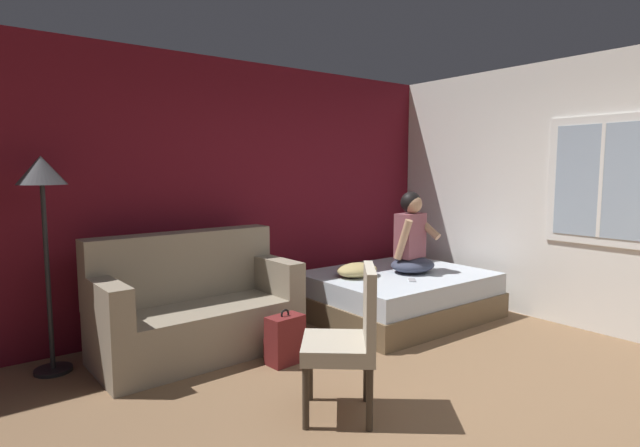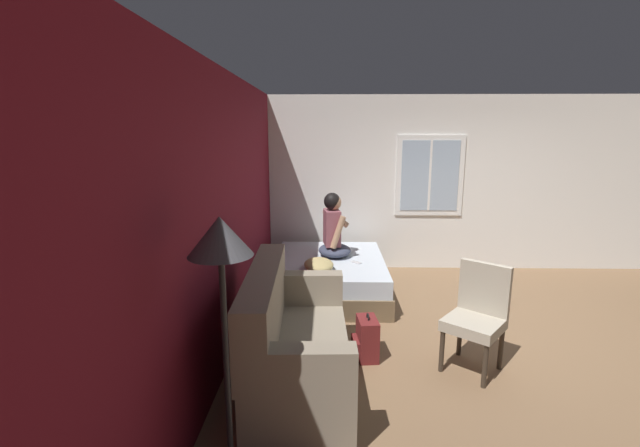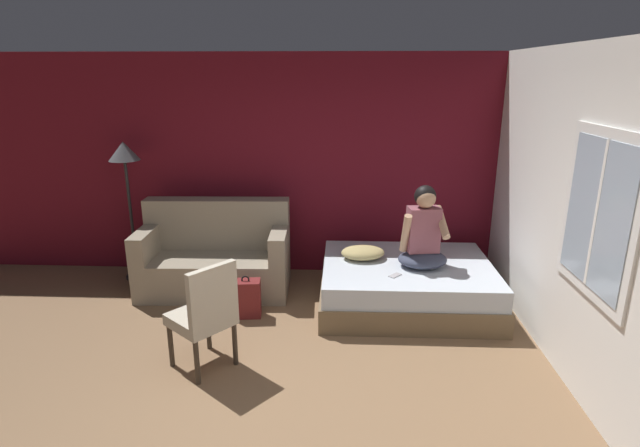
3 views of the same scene
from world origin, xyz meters
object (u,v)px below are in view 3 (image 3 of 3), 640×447
(cell_phone, at_px, (395,275))
(floor_lamp, at_px, (125,165))
(side_chair, at_px, (205,313))
(person_seated, at_px, (423,234))
(couch, at_px, (216,257))
(backpack, at_px, (246,299))
(throw_pillow, at_px, (363,253))
(bed, at_px, (406,284))

(cell_phone, relative_size, floor_lamp, 0.08)
(floor_lamp, bearing_deg, cell_phone, -17.09)
(side_chair, bearing_deg, floor_lamp, 125.99)
(cell_phone, bearing_deg, person_seated, 85.89)
(couch, height_order, floor_lamp, floor_lamp)
(backpack, xyz_separation_m, throw_pillow, (1.23, 0.49, 0.36))
(throw_pillow, height_order, cell_phone, throw_pillow)
(person_seated, distance_m, cell_phone, 0.56)
(bed, height_order, backpack, bed)
(bed, bearing_deg, backpack, -168.24)
(bed, bearing_deg, couch, 171.61)
(couch, height_order, cell_phone, couch)
(couch, distance_m, side_chair, 1.70)
(couch, height_order, throw_pillow, couch)
(floor_lamp, bearing_deg, side_chair, -54.01)
(bed, xyz_separation_m, throw_pillow, (-0.48, 0.13, 0.31))
(bed, relative_size, cell_phone, 13.00)
(cell_phone, distance_m, floor_lamp, 3.38)
(backpack, bearing_deg, person_seated, 9.27)
(backpack, relative_size, throw_pillow, 0.95)
(person_seated, bearing_deg, floor_lamp, 169.14)
(person_seated, bearing_deg, side_chair, -147.19)
(side_chair, height_order, throw_pillow, side_chair)
(side_chair, relative_size, person_seated, 1.12)
(cell_phone, height_order, floor_lamp, floor_lamp)
(backpack, bearing_deg, couch, 125.30)
(bed, distance_m, floor_lamp, 3.53)
(person_seated, relative_size, backpack, 1.91)
(couch, xyz_separation_m, cell_phone, (2.02, -0.68, 0.09))
(couch, xyz_separation_m, throw_pillow, (1.71, -0.19, 0.16))
(cell_phone, bearing_deg, throw_pillow, 164.80)
(side_chair, distance_m, floor_lamp, 2.56)
(couch, relative_size, cell_phone, 12.00)
(throw_pillow, relative_size, floor_lamp, 0.28)
(backpack, bearing_deg, throw_pillow, 21.59)
(backpack, bearing_deg, bed, 11.76)
(throw_pillow, xyz_separation_m, cell_phone, (0.31, -0.48, -0.07))
(bed, bearing_deg, person_seated, -21.15)
(throw_pillow, bearing_deg, side_chair, -133.07)
(side_chair, xyz_separation_m, backpack, (0.15, 0.99, -0.34))
(side_chair, distance_m, backpack, 1.05)
(person_seated, xyz_separation_m, throw_pillow, (-0.62, 0.18, -0.29))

